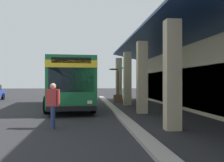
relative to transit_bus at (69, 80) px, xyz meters
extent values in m
plane|color=#262628|center=(2.58, 7.43, -1.85)|extent=(120.00, 120.00, 0.00)
cube|color=#9E998E|center=(4.03, 2.90, -1.79)|extent=(32.44, 0.50, 0.12)
cube|color=#C6B793|center=(-6.78, 4.29, 0.15)|extent=(0.55, 0.55, 4.01)
cube|color=#C6B793|center=(-1.38, 4.29, 0.15)|extent=(0.55, 0.55, 4.01)
cube|color=#C6B793|center=(4.03, 4.29, 0.15)|extent=(0.55, 0.55, 4.01)
cube|color=#C6B793|center=(9.44, 4.29, 0.15)|extent=(0.55, 0.55, 4.01)
cube|color=navy|center=(4.03, 5.61, 2.51)|extent=(27.03, 3.16, 0.82)
cube|color=#19232D|center=(4.03, 7.25, -0.45)|extent=(22.71, 0.08, 2.40)
cube|color=#196638|center=(0.05, 0.00, -0.13)|extent=(11.17, 3.45, 2.75)
cube|color=yellow|center=(0.05, 0.00, 0.80)|extent=(11.19, 3.47, 0.36)
cube|color=#19232D|center=(-0.25, -0.02, 0.10)|extent=(9.42, 3.33, 0.90)
cube|color=#19232D|center=(5.50, 0.45, 0.00)|extent=(0.24, 2.24, 1.20)
cube|color=black|center=(5.51, 0.45, 0.97)|extent=(0.22, 1.94, 0.28)
cube|color=black|center=(5.63, 0.46, -1.40)|extent=(0.40, 2.46, 0.24)
cube|color=silver|center=(5.48, 1.35, -1.10)|extent=(0.08, 0.24, 0.16)
cube|color=silver|center=(5.63, -0.43, -1.10)|extent=(0.08, 0.24, 0.16)
cube|color=silver|center=(-1.44, -0.12, 1.37)|extent=(2.54, 1.98, 0.24)
cylinder|color=black|center=(3.57, 1.57, -1.35)|extent=(1.00, 0.30, 1.00)
cylinder|color=black|center=(3.78, -0.97, -1.35)|extent=(1.00, 0.30, 1.00)
cylinder|color=black|center=(-3.12, 1.02, -1.35)|extent=(1.00, 0.30, 1.00)
cylinder|color=black|center=(-2.91, -1.52, -1.35)|extent=(1.00, 0.30, 1.00)
cylinder|color=black|center=(-9.02, -6.96, -1.53)|extent=(0.64, 0.22, 0.64)
cylinder|color=navy|center=(8.77, -0.06, -1.43)|extent=(0.16, 0.16, 0.84)
cylinder|color=navy|center=(8.53, -0.11, -1.43)|extent=(0.16, 0.16, 0.84)
cube|color=#B23333|center=(8.65, -0.09, -0.69)|extent=(0.46, 0.53, 0.63)
sphere|color=tan|center=(8.65, -0.09, -0.26)|extent=(0.23, 0.23, 0.23)
cylinder|color=#B23333|center=(8.86, 0.13, -0.66)|extent=(0.09, 0.09, 0.57)
cylinder|color=#B23333|center=(8.44, -0.30, -0.66)|extent=(0.09, 0.09, 0.57)
cube|color=brown|center=(-4.30, 3.91, -1.54)|extent=(0.71, 0.71, 0.63)
cylinder|color=#332319|center=(-4.30, 3.91, -1.22)|extent=(0.60, 0.60, 0.02)
cylinder|color=brown|center=(-4.30, 3.91, -0.19)|extent=(0.16, 0.16, 2.08)
ellipsoid|color=#286B33|center=(-3.90, 4.02, 1.07)|extent=(0.87, 0.43, 0.18)
ellipsoid|color=#286B33|center=(-4.23, 4.42, 1.09)|extent=(0.35, 1.06, 0.18)
ellipsoid|color=#286B33|center=(-4.82, 4.00, 1.07)|extent=(1.07, 0.40, 0.14)
ellipsoid|color=#286B33|center=(-4.23, 3.52, 0.98)|extent=(0.36, 0.81, 0.18)
camera|label=1|loc=(19.29, 1.13, -0.10)|focal=44.54mm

